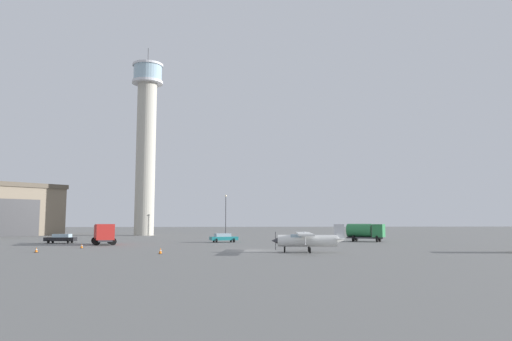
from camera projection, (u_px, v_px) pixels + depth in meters
The scene contains 11 objects.
ground_plane at pixel (250, 250), 53.06m from camera, with size 400.00×400.00×0.00m, color slate.
control_tower at pixel (146, 139), 108.86m from camera, with size 7.09×7.09×43.91m.
airplane_white at pixel (308, 239), 49.90m from camera, with size 7.94×10.14×2.98m.
truck_box_red at pixel (104, 233), 65.83m from camera, with size 4.21×6.56×2.87m.
truck_fuel_tanker_green at pixel (365, 231), 75.67m from camera, with size 6.10×4.92×2.85m.
car_teal at pixel (223, 237), 73.06m from camera, with size 4.52×2.93×1.37m.
car_black at pixel (61, 238), 70.21m from camera, with size 4.48×2.45×1.37m.
light_post_west at pixel (226, 211), 104.98m from camera, with size 0.44×0.44×9.08m.
traffic_cone_near_left at pixel (36, 250), 49.67m from camera, with size 0.36×0.36×0.55m.
traffic_cone_near_right at pixel (82, 246), 57.28m from camera, with size 0.36×0.36×0.55m.
traffic_cone_mid_apron at pixel (160, 251), 47.63m from camera, with size 0.36×0.36×0.62m.
Camera 1 is at (-4.32, -53.55, 3.36)m, focal length 33.03 mm.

